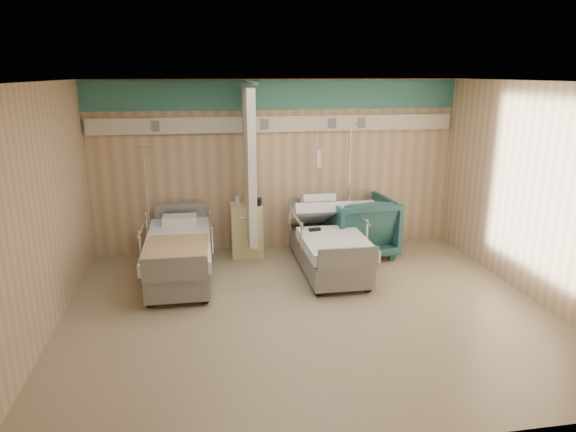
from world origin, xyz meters
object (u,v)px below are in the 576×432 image
(bedside_cabinet, at_px, (246,230))
(visitor_armchair, at_px, (358,226))
(bed_right, at_px, (328,250))
(iv_stand_right, at_px, (347,227))
(bed_left, at_px, (179,259))
(iv_stand_left, at_px, (150,237))

(bedside_cabinet, bearing_deg, visitor_armchair, -9.46)
(bed_right, bearing_deg, iv_stand_right, 55.87)
(bed_left, bearing_deg, iv_stand_left, 117.65)
(bed_right, bearing_deg, bed_left, 180.00)
(bed_right, distance_m, iv_stand_right, 0.90)
(bed_left, bearing_deg, visitor_armchair, 11.89)
(bed_left, distance_m, visitor_armchair, 2.92)
(bedside_cabinet, bearing_deg, iv_stand_left, 179.40)
(bed_left, xyz_separation_m, iv_stand_right, (2.70, 0.74, 0.12))
(bed_left, xyz_separation_m, visitor_armchair, (2.85, 0.60, 0.17))
(bed_right, height_order, visitor_armchair, visitor_armchair)
(bed_right, xyz_separation_m, visitor_armchair, (0.65, 0.60, 0.17))
(bed_right, height_order, bedside_cabinet, bedside_cabinet)
(visitor_armchair, bearing_deg, iv_stand_right, -48.73)
(bed_right, distance_m, bedside_cabinet, 1.46)
(bedside_cabinet, xyz_separation_m, iv_stand_left, (-1.53, 0.02, -0.05))
(visitor_armchair, xyz_separation_m, iv_stand_right, (-0.15, 0.14, -0.05))
(bedside_cabinet, height_order, visitor_armchair, visitor_armchair)
(iv_stand_right, bearing_deg, visitor_armchair, -42.52)
(bed_left, distance_m, iv_stand_right, 2.80)
(bed_right, relative_size, iv_stand_right, 1.02)
(bedside_cabinet, distance_m, visitor_armchair, 1.83)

